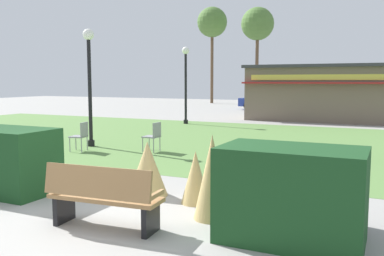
# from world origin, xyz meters

# --- Properties ---
(ground_plane) EXTENTS (80.00, 80.00, 0.00)m
(ground_plane) POSITION_xyz_m (0.00, 0.00, 0.00)
(ground_plane) COLOR #999691
(lawn_patch) EXTENTS (36.00, 12.00, 0.01)m
(lawn_patch) POSITION_xyz_m (0.00, 9.27, 0.00)
(lawn_patch) COLOR #5B8442
(lawn_patch) RESTS_ON ground_plane
(park_bench) EXTENTS (1.74, 0.66, 0.95)m
(park_bench) POSITION_xyz_m (0.25, -0.15, 0.48)
(park_bench) COLOR #9E7547
(park_bench) RESTS_ON ground_plane
(hedge_left) EXTENTS (1.90, 1.10, 1.24)m
(hedge_left) POSITION_xyz_m (-2.69, 0.74, 0.62)
(hedge_left) COLOR #19421E
(hedge_left) RESTS_ON ground_plane
(hedge_right) EXTENTS (1.87, 1.10, 1.27)m
(hedge_right) POSITION_xyz_m (2.80, 0.56, 0.64)
(hedge_right) COLOR #19421E
(hedge_right) RESTS_ON ground_plane
(ornamental_grass_behind_left) EXTENTS (0.57, 0.57, 1.33)m
(ornamental_grass_behind_left) POSITION_xyz_m (1.49, 0.96, 0.66)
(ornamental_grass_behind_left) COLOR tan
(ornamental_grass_behind_left) RESTS_ON ground_plane
(ornamental_grass_behind_right) EXTENTS (0.75, 0.75, 1.02)m
(ornamental_grass_behind_right) POSITION_xyz_m (-0.12, 1.70, 0.51)
(ornamental_grass_behind_right) COLOR tan
(ornamental_grass_behind_right) RESTS_ON ground_plane
(ornamental_grass_behind_center) EXTENTS (0.51, 0.51, 0.93)m
(ornamental_grass_behind_center) POSITION_xyz_m (0.91, 1.62, 0.46)
(ornamental_grass_behind_center) COLOR tan
(ornamental_grass_behind_center) RESTS_ON ground_plane
(lamppost_mid) EXTENTS (0.36, 0.36, 3.78)m
(lamppost_mid) POSITION_xyz_m (-4.91, 6.06, 2.40)
(lamppost_mid) COLOR black
(lamppost_mid) RESTS_ON ground_plane
(lamppost_far) EXTENTS (0.36, 0.36, 3.78)m
(lamppost_far) POSITION_xyz_m (-5.31, 13.93, 2.40)
(lamppost_far) COLOR black
(lamppost_far) RESTS_ON ground_plane
(trash_bin) EXTENTS (0.52, 0.52, 0.93)m
(trash_bin) POSITION_xyz_m (3.36, 1.41, 0.47)
(trash_bin) COLOR #2D4233
(trash_bin) RESTS_ON ground_plane
(food_kiosk) EXTENTS (7.86, 4.35, 2.97)m
(food_kiosk) POSITION_xyz_m (0.48, 18.94, 1.50)
(food_kiosk) COLOR #6B5B4C
(food_kiosk) RESTS_ON ground_plane
(cafe_chair_west) EXTENTS (0.53, 0.53, 0.89)m
(cafe_chair_west) POSITION_xyz_m (-4.53, 5.12, 0.53)
(cafe_chair_west) COLOR gray
(cafe_chair_west) RESTS_ON ground_plane
(cafe_chair_east) EXTENTS (0.44, 0.44, 0.89)m
(cafe_chair_east) POSITION_xyz_m (-2.51, 6.01, 0.53)
(cafe_chair_east) COLOR gray
(cafe_chair_east) RESTS_ON ground_plane
(parked_car_west_slot) EXTENTS (4.26, 2.18, 1.20)m
(parked_car_west_slot) POSITION_xyz_m (-4.25, 25.62, 0.64)
(parked_car_west_slot) COLOR navy
(parked_car_west_slot) RESTS_ON ground_plane
(tree_left_bg) EXTENTS (2.80, 2.80, 8.36)m
(tree_left_bg) POSITION_xyz_m (-6.77, 30.86, 6.88)
(tree_left_bg) COLOR brown
(tree_left_bg) RESTS_ON ground_plane
(tree_right_bg) EXTENTS (2.80, 2.80, 8.97)m
(tree_right_bg) POSITION_xyz_m (-11.64, 32.47, 7.47)
(tree_right_bg) COLOR brown
(tree_right_bg) RESTS_ON ground_plane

